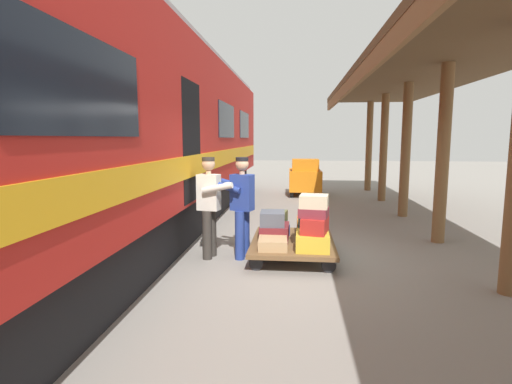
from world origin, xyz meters
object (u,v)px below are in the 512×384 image
suitcase_red_plastic (315,225)px  suitcase_burgundy_valise (314,212)px  suitcase_gray_aluminum (311,236)px  suitcase_slate_roller (273,218)px  train_car (106,135)px  luggage_cart (293,242)px  suitcase_orange_carryall (310,226)px  porter_in_overalls (241,204)px  suitcase_tan_vintage (273,243)px  suitcase_olive_duffel (274,217)px  suitcase_yellow_case (312,241)px  suitcase_teal_softside (313,223)px  baggage_tug (305,178)px  porter_by_door (210,204)px  suitcase_navy_fabric (276,227)px  suitcase_maroon_trunk (275,232)px  suitcase_cream_canvas (314,201)px

suitcase_red_plastic → suitcase_burgundy_valise: (0.02, -0.02, 0.19)m
suitcase_gray_aluminum → suitcase_slate_roller: bearing=2.6°
train_car → luggage_cart: (-3.21, -0.05, -1.81)m
suitcase_orange_carryall → porter_in_overalls: 1.44m
suitcase_orange_carryall → suitcase_red_plastic: 1.07m
suitcase_tan_vintage → suitcase_slate_roller: bearing=-86.0°
train_car → suitcase_orange_carryall: (-3.52, -0.59, -1.63)m
train_car → suitcase_olive_duffel: bearing=-168.5°
luggage_cart → suitcase_burgundy_valise: suitcase_burgundy_valise is taller
suitcase_yellow_case → suitcase_red_plastic: (-0.04, -0.02, 0.25)m
luggage_cart → suitcase_tan_vintage: suitcase_tan_vintage is taller
suitcase_teal_softside → baggage_tug: (-0.01, -7.43, 0.05)m
porter_by_door → suitcase_burgundy_valise: bearing=170.1°
porter_by_door → baggage_tug: bearing=-102.7°
suitcase_navy_fabric → suitcase_slate_roller: (0.04, 0.56, 0.28)m
suitcase_red_plastic → suitcase_maroon_trunk: bearing=-37.9°
suitcase_teal_softside → suitcase_cream_canvas: suitcase_cream_canvas is taller
suitcase_tan_vintage → baggage_tug: bearing=-94.7°
luggage_cart → suitcase_olive_duffel: suitcase_olive_duffel is taller
porter_in_overalls → suitcase_olive_duffel: bearing=-127.9°
suitcase_cream_canvas → suitcase_burgundy_valise: bearing=81.4°
suitcase_orange_carryall → suitcase_cream_canvas: 1.18m
suitcase_olive_duffel → baggage_tug: bearing=-95.7°
suitcase_yellow_case → suitcase_olive_duffel: 1.25m
suitcase_yellow_case → suitcase_olive_duffel: suitcase_olive_duffel is taller
porter_in_overalls → suitcase_cream_canvas: bearing=164.3°
luggage_cart → suitcase_yellow_case: 0.64m
train_car → suitcase_burgundy_valise: train_car is taller
suitcase_burgundy_valise → suitcase_teal_softside: size_ratio=1.02×
suitcase_navy_fabric → porter_by_door: 1.40m
train_car → suitcase_slate_roller: bearing=-179.5°
suitcase_maroon_trunk → suitcase_tan_vintage: bearing=90.0°
porter_in_overalls → baggage_tug: 7.71m
suitcase_maroon_trunk → suitcase_tan_vintage: (0.00, 0.53, -0.05)m
suitcase_burgundy_valise → porter_by_door: size_ratio=0.25×
suitcase_burgundy_valise → suitcase_teal_softside: suitcase_burgundy_valise is taller
train_car → suitcase_gray_aluminum: train_car is taller
suitcase_navy_fabric → suitcase_olive_duffel: size_ratio=1.25×
luggage_cart → suitcase_navy_fabric: (0.31, -0.53, 0.14)m
suitcase_burgundy_valise → suitcase_slate_roller: (0.67, -0.46, -0.20)m
suitcase_red_plastic → suitcase_slate_roller: size_ratio=1.13×
train_car → porter_in_overalls: bearing=177.8°
suitcase_teal_softside → suitcase_cream_canvas: size_ratio=0.98×
luggage_cart → suitcase_orange_carryall: size_ratio=3.93×
train_car → suitcase_red_plastic: (-3.55, 0.46, -1.39)m
porter_in_overalls → suitcase_burgundy_valise: bearing=163.9°
suitcase_burgundy_valise → suitcase_olive_duffel: 1.25m
train_car → suitcase_yellow_case: size_ratio=31.56×
suitcase_gray_aluminum → suitcase_red_plastic: suitcase_red_plastic is taller
suitcase_gray_aluminum → suitcase_burgundy_valise: (-0.01, 0.49, 0.50)m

